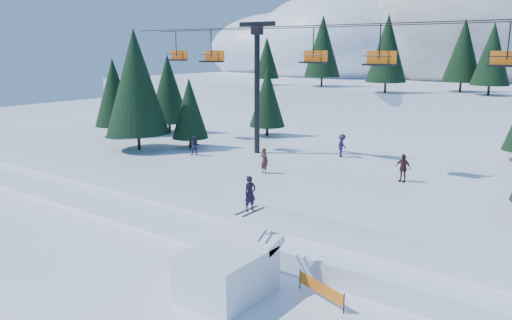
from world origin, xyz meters
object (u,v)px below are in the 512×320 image
Objects in this scene: jump_kicker at (229,270)px; chairlift at (378,71)px; banner_far at (419,297)px; banner_near at (321,289)px.

chairlift reaches higher than jump_kicker.
jump_kicker reaches higher than banner_far.
jump_kicker is at bearing -88.94° from chairlift.
chairlift reaches higher than banner_far.
jump_kicker is 0.11× the size of chairlift.
banner_near is (3.60, 1.94, -0.63)m from jump_kicker.
chairlift is at bearing 121.25° from banner_far.
jump_kicker is 1.90× the size of banner_near.
banner_near is (3.90, -14.30, -8.78)m from chairlift.
chairlift reaches higher than banner_near.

